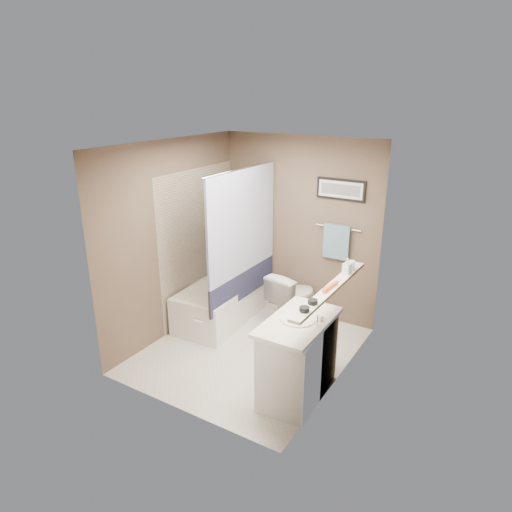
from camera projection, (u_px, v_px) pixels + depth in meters
The scene contains 34 objects.
ground at pixel (249, 350), 5.42m from camera, with size 2.50×2.50×0.00m, color silver.
ceiling at pixel (248, 146), 4.61m from camera, with size 2.20×2.50×0.04m, color silver.
wall_back at pixel (299, 229), 6.00m from camera, with size 2.20×0.04×2.40m, color brown.
wall_front at pixel (175, 296), 4.03m from camera, with size 2.20×0.04×2.40m, color brown.
wall_left at pixel (174, 240), 5.54m from camera, with size 0.04×2.50×2.40m, color brown.
wall_right at pixel (342, 275), 4.49m from camera, with size 0.04×2.50×2.40m, color brown.
tile_surround at pixel (199, 244), 6.02m from camera, with size 0.02×1.55×2.00m, color tan.
curtain_rod at pixel (242, 169), 5.32m from camera, with size 0.02×0.02×1.55m, color silver.
curtain_upper at pixel (243, 222), 5.54m from camera, with size 0.03×1.45×1.28m, color silver.
curtain_lower at pixel (243, 284), 5.82m from camera, with size 0.03×1.45×0.36m, color #242644.
mirror at pixel (340, 239), 4.22m from camera, with size 0.02×1.60×1.00m, color silver.
shelf at pixel (331, 289), 4.42m from camera, with size 0.12×1.60×0.03m, color silver.
towel_bar at pixel (338, 228), 5.69m from camera, with size 0.02×0.02×0.60m, color silver.
towel at pixel (336, 242), 5.73m from camera, with size 0.34×0.05×0.44m, color #90C0D2.
art_frame at pixel (341, 189), 5.54m from camera, with size 0.62×0.03×0.26m, color black.
art_mat at pixel (340, 190), 5.52m from camera, with size 0.56×0.00×0.20m, color white.
art_image at pixel (340, 190), 5.52m from camera, with size 0.50×0.00×0.13m, color #595959.
door at pixel (226, 333), 3.82m from camera, with size 0.80×0.02×2.00m, color silver.
door_handle at pixel (198, 321), 4.02m from camera, with size 0.02×0.02×0.10m, color silver.
bathtub at pixel (224, 300), 6.14m from camera, with size 0.70×1.50×0.50m, color white.
tub_rim at pixel (223, 283), 6.05m from camera, with size 0.56×1.36×0.02m, color white.
toilet at pixel (293, 298), 5.94m from camera, with size 0.41×0.73×0.74m, color silver.
vanity at pixel (298, 360), 4.51m from camera, with size 0.50×0.90×0.80m, color silver.
countertop at pixel (298, 322), 4.37m from camera, with size 0.54×0.96×0.04m, color silver.
sink_basin at pixel (298, 319), 4.37m from camera, with size 0.34×0.34×0.01m, color white.
faucet_spout at pixel (317, 320), 4.26m from camera, with size 0.02×0.02×0.10m, color silver.
faucet_knob at pixel (321, 318), 4.34m from camera, with size 0.05×0.05×0.05m, color white.
candle_bowl_near at pixel (304, 309), 3.93m from camera, with size 0.09×0.09×0.04m, color black.
candle_bowl_far at pixel (313, 302), 4.07m from camera, with size 0.09×0.09×0.04m, color black.
hair_brush_front at pixel (329, 287), 4.36m from camera, with size 0.04×0.04×0.22m, color #EE5721.
hair_brush_back at pixel (331, 285), 4.40m from camera, with size 0.04×0.04×0.22m, color orange.
pink_comb at pixel (337, 281), 4.54m from camera, with size 0.03×0.16×0.01m, color pink.
glass_jar at pixel (351, 265), 4.83m from camera, with size 0.08×0.08×0.10m, color silver.
soap_bottle at pixel (347, 266), 4.72m from camera, with size 0.08×0.08×0.17m, color #999999.
Camera 1 is at (2.52, -3.99, 2.91)m, focal length 32.00 mm.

